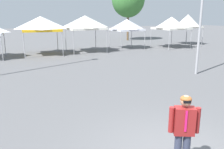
{
  "coord_description": "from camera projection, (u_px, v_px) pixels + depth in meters",
  "views": [
    {
      "loc": [
        -3.55,
        -4.1,
        3.35
      ],
      "look_at": [
        -0.15,
        3.37,
        1.3
      ],
      "focal_mm": 37.42,
      "sensor_mm": 36.0,
      "label": 1
    }
  ],
  "objects": [
    {
      "name": "canopy_tent_behind_left",
      "position": [
        188.0,
        21.0,
        28.29
      ],
      "size": [
        2.92,
        2.92,
        3.59
      ],
      "color": "#9E9EA3",
      "rests_on": "ground"
    },
    {
      "name": "canopy_tent_far_left",
      "position": [
        85.0,
        23.0,
        22.16
      ],
      "size": [
        3.4,
        3.4,
        3.44
      ],
      "color": "#9E9EA3",
      "rests_on": "ground"
    },
    {
      "name": "canopy_tent_far_right",
      "position": [
        127.0,
        25.0,
        24.58
      ],
      "size": [
        2.94,
        2.94,
        3.08
      ],
      "color": "#9E9EA3",
      "rests_on": "ground"
    },
    {
      "name": "person_foreground",
      "position": [
        184.0,
        129.0,
        4.93
      ],
      "size": [
        0.59,
        0.41,
        1.78
      ],
      "color": "#33384C",
      "rests_on": "ground"
    },
    {
      "name": "canopy_tent_center",
      "position": [
        41.0,
        24.0,
        20.43
      ],
      "size": [
        3.46,
        3.46,
        3.37
      ],
      "color": "#9E9EA3",
      "rests_on": "ground"
    },
    {
      "name": "canopy_tent_right_of_center",
      "position": [
        171.0,
        23.0,
        25.2
      ],
      "size": [
        3.37,
        3.37,
        3.31
      ],
      "color": "#9E9EA3",
      "rests_on": "ground"
    }
  ]
}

